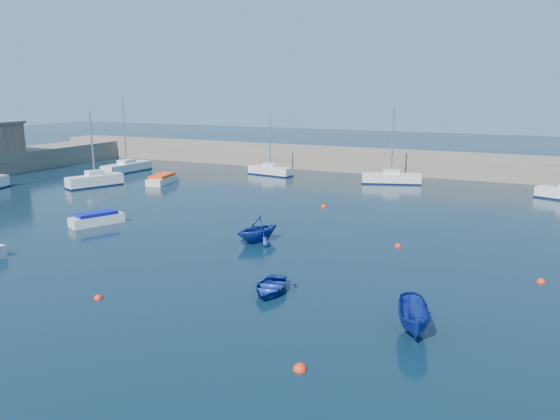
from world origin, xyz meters
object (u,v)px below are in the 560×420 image
at_px(dinghy_center, 270,287).
at_px(dinghy_right, 414,318).
at_px(sailboat_3, 95,180).
at_px(motorboat_1, 97,219).
at_px(sailboat_6, 391,178).
at_px(sailboat_5, 270,170).
at_px(motorboat_2, 162,179).
at_px(dinghy_left, 257,229).
at_px(sailboat_4, 127,167).

xyz_separation_m(dinghy_center, dinghy_right, (7.30, -1.56, 0.33)).
height_order(sailboat_3, motorboat_1, sailboat_3).
relative_size(sailboat_6, motorboat_1, 1.99).
xyz_separation_m(sailboat_5, sailboat_6, (14.07, 0.23, 0.04)).
bearing_deg(dinghy_center, motorboat_1, 148.30).
xyz_separation_m(sailboat_3, dinghy_right, (36.54, -20.83, -0.00)).
relative_size(sailboat_3, motorboat_2, 1.55).
height_order(sailboat_3, dinghy_right, sailboat_3).
distance_m(dinghy_center, dinghy_left, 9.20).
bearing_deg(sailboat_5, dinghy_right, -136.50).
bearing_deg(sailboat_6, dinghy_right, 177.67).
relative_size(sailboat_3, sailboat_4, 0.87).
height_order(motorboat_2, dinghy_right, dinghy_right).
relative_size(sailboat_5, sailboat_6, 0.89).
bearing_deg(dinghy_center, sailboat_4, 129.26).
bearing_deg(sailboat_6, sailboat_5, 73.70).
bearing_deg(sailboat_5, motorboat_1, -173.42).
relative_size(sailboat_4, sailboat_6, 1.09).
bearing_deg(dinghy_left, motorboat_1, -152.09).
xyz_separation_m(sailboat_6, dinghy_left, (-2.60, -25.97, 0.28)).
xyz_separation_m(dinghy_left, dinghy_right, (12.04, -9.43, -0.21)).
relative_size(sailboat_6, dinghy_center, 2.64).
height_order(motorboat_2, dinghy_left, dinghy_left).
height_order(motorboat_2, dinghy_center, motorboat_2).
height_order(sailboat_3, motorboat_2, sailboat_3).
bearing_deg(dinghy_right, dinghy_center, 151.89).
xyz_separation_m(motorboat_2, dinghy_center, (24.17, -23.79, -0.14)).
relative_size(sailboat_3, sailboat_5, 1.06).
bearing_deg(sailboat_3, dinghy_right, -7.32).
xyz_separation_m(dinghy_center, dinghy_left, (-4.74, 7.87, 0.54)).
height_order(sailboat_6, motorboat_1, sailboat_6).
height_order(sailboat_3, sailboat_4, sailboat_4).
bearing_deg(sailboat_6, dinghy_left, 157.02).
bearing_deg(dinghy_right, sailboat_5, 107.71).
distance_m(sailboat_5, dinghy_center, 37.31).
relative_size(sailboat_4, dinghy_right, 2.60).
xyz_separation_m(sailboat_6, dinghy_right, (9.44, -35.40, 0.07)).
distance_m(sailboat_3, sailboat_4, 9.97).
height_order(motorboat_1, motorboat_2, motorboat_2).
height_order(sailboat_4, motorboat_1, sailboat_4).
height_order(sailboat_3, dinghy_left, sailboat_3).
relative_size(sailboat_6, dinghy_right, 2.40).
bearing_deg(motorboat_2, motorboat_1, -80.81).
height_order(dinghy_left, dinghy_right, dinghy_left).
xyz_separation_m(sailboat_4, dinghy_right, (40.21, -30.10, 0.06)).
xyz_separation_m(motorboat_1, motorboat_2, (-6.49, 16.69, 0.01)).
distance_m(motorboat_1, dinghy_left, 12.97).
bearing_deg(sailboat_3, motorboat_2, 64.06).
distance_m(dinghy_center, dinghy_right, 7.47).
relative_size(sailboat_4, sailboat_5, 1.22).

